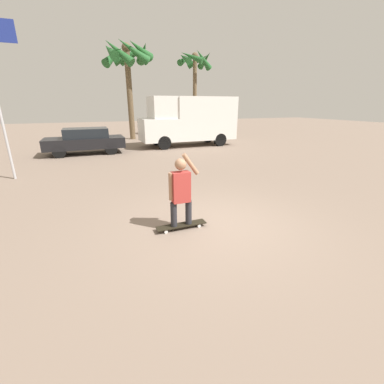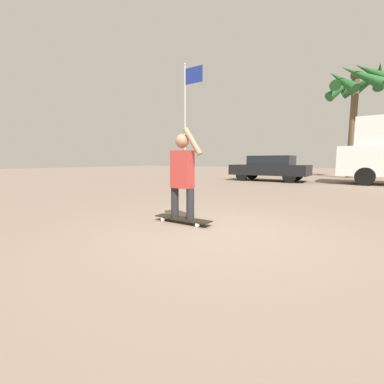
{
  "view_description": "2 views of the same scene",
  "coord_description": "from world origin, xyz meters",
  "px_view_note": "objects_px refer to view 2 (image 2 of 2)",
  "views": [
    {
      "loc": [
        -2.54,
        -4.74,
        2.62
      ],
      "look_at": [
        -0.45,
        0.43,
        0.71
      ],
      "focal_mm": 24.0,
      "sensor_mm": 36.0,
      "label": 1
    },
    {
      "loc": [
        1.88,
        -3.53,
        1.12
      ],
      "look_at": [
        -0.99,
        0.67,
        0.5
      ],
      "focal_mm": 24.0,
      "sensor_mm": 36.0,
      "label": 2
    }
  ],
  "objects_px": {
    "palm_tree_center_background": "(357,85)",
    "flagpole": "(187,114)",
    "skateboard": "(182,219)",
    "person_skateboarder": "(182,171)",
    "parked_car_black": "(270,167)"
  },
  "relations": [
    {
      "from": "skateboard",
      "to": "parked_car_black",
      "type": "relative_size",
      "value": 0.27
    },
    {
      "from": "skateboard",
      "to": "person_skateboarder",
      "type": "relative_size",
      "value": 0.71
    },
    {
      "from": "person_skateboarder",
      "to": "palm_tree_center_background",
      "type": "relative_size",
      "value": 0.23
    },
    {
      "from": "person_skateboarder",
      "to": "flagpole",
      "type": "height_order",
      "value": "flagpole"
    },
    {
      "from": "palm_tree_center_background",
      "to": "flagpole",
      "type": "xyz_separation_m",
      "value": [
        -6.03,
        -10.12,
        -2.64
      ]
    },
    {
      "from": "person_skateboarder",
      "to": "parked_car_black",
      "type": "height_order",
      "value": "person_skateboarder"
    },
    {
      "from": "person_skateboarder",
      "to": "flagpole",
      "type": "bearing_deg",
      "value": 124.87
    },
    {
      "from": "skateboard",
      "to": "flagpole",
      "type": "height_order",
      "value": "flagpole"
    },
    {
      "from": "person_skateboarder",
      "to": "flagpole",
      "type": "relative_size",
      "value": 0.29
    },
    {
      "from": "skateboard",
      "to": "flagpole",
      "type": "relative_size",
      "value": 0.21
    },
    {
      "from": "skateboard",
      "to": "palm_tree_center_background",
      "type": "relative_size",
      "value": 0.16
    },
    {
      "from": "person_skateboarder",
      "to": "parked_car_black",
      "type": "bearing_deg",
      "value": 99.68
    },
    {
      "from": "flagpole",
      "to": "skateboard",
      "type": "bearing_deg",
      "value": -55.12
    },
    {
      "from": "palm_tree_center_background",
      "to": "person_skateboarder",
      "type": "bearing_deg",
      "value": -96.18
    },
    {
      "from": "flagpole",
      "to": "parked_car_black",
      "type": "bearing_deg",
      "value": 61.49
    }
  ]
}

